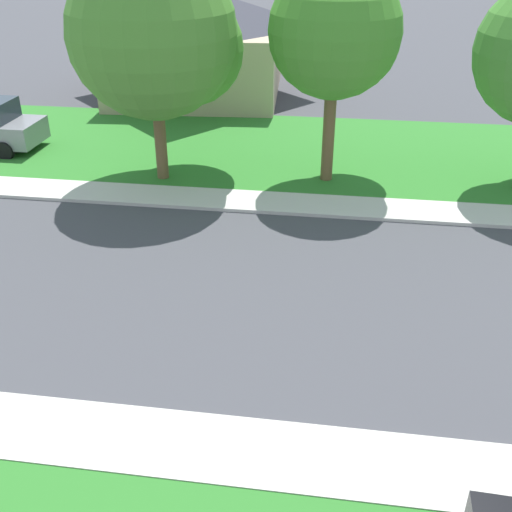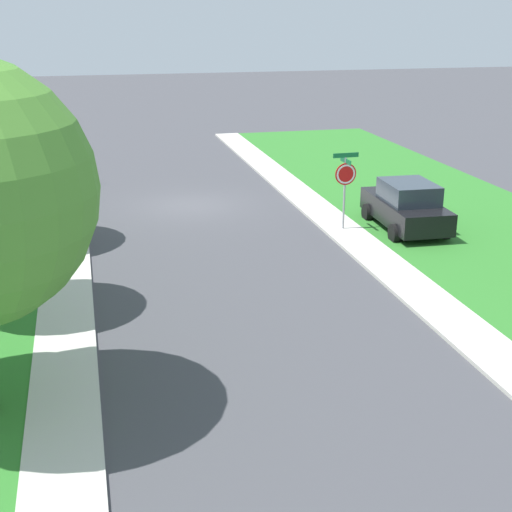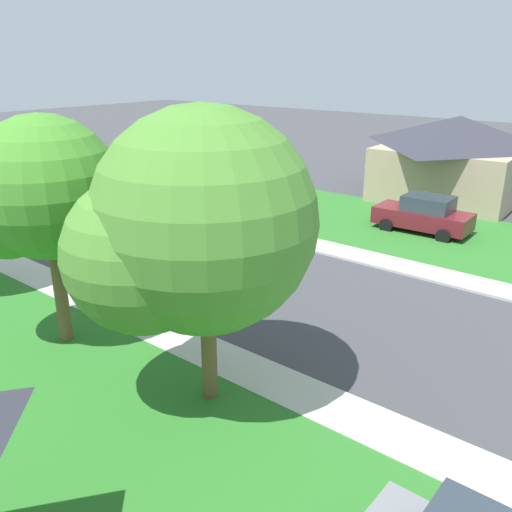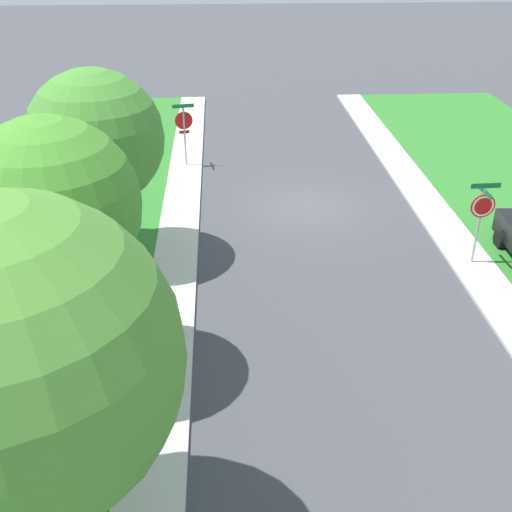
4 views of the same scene
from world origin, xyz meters
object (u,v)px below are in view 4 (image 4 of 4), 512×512
Objects in this scene: stop_sign_near_corner at (184,125)px; tree_sidewalk_near at (89,141)px; tree_across_left at (44,209)px; stop_sign_far_corner at (482,211)px.

stop_sign_near_corner is 8.61m from tree_sidewalk_near.
tree_across_left is (-0.12, 5.83, 0.46)m from tree_sidewalk_near.
stop_sign_far_corner is 0.44× the size of tree_across_left.
tree_sidewalk_near reaches higher than stop_sign_far_corner.
stop_sign_far_corner is 0.46× the size of tree_sidewalk_near.
tree_across_left is at bearing 21.40° from stop_sign_far_corner.
stop_sign_near_corner and stop_sign_far_corner have the same top height.
tree_across_left is (2.23, 13.87, 2.46)m from stop_sign_near_corner.
stop_sign_far_corner is (-9.38, 9.31, 0.01)m from stop_sign_near_corner.
tree_sidewalk_near reaches higher than stop_sign_near_corner.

